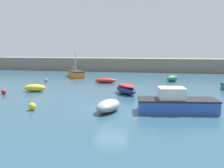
% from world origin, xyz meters
% --- Properties ---
extents(ground_plane, '(120.00, 120.00, 0.20)m').
position_xyz_m(ground_plane, '(0.00, 0.00, -0.10)').
color(ground_plane, '#284C60').
extents(harbor_breakwater, '(61.11, 3.84, 2.55)m').
position_xyz_m(harbor_breakwater, '(0.00, 31.44, 1.28)').
color(harbor_breakwater, gray).
rests_on(harbor_breakwater, ground_plane).
extents(rowboat_with_red_cover, '(3.02, 3.55, 0.98)m').
position_xyz_m(rowboat_with_red_cover, '(0.28, 6.44, 0.50)').
color(rowboat_with_red_cover, navy).
rests_on(rowboat_with_red_cover, ground_plane).
extents(motorboat_with_cabin, '(5.98, 2.76, 1.83)m').
position_xyz_m(motorboat_with_cabin, '(4.83, -0.06, 0.66)').
color(motorboat_with_cabin, '#2D56B7').
rests_on(motorboat_with_cabin, ground_plane).
extents(open_tender_yellow, '(1.99, 3.10, 0.87)m').
position_xyz_m(open_tender_yellow, '(-0.08, -0.85, 0.44)').
color(open_tender_yellow, gray).
rests_on(open_tender_yellow, ground_plane).
extents(dinghy_near_pier, '(2.49, 1.61, 0.79)m').
position_xyz_m(dinghy_near_pier, '(-9.54, 5.93, 0.39)').
color(dinghy_near_pier, yellow).
rests_on(dinghy_near_pier, ground_plane).
extents(rowboat_blue_near, '(2.96, 1.19, 0.67)m').
position_xyz_m(rowboat_blue_near, '(-3.45, 13.79, 0.33)').
color(rowboat_blue_near, red).
rests_on(rowboat_blue_near, ground_plane).
extents(sailboat_twin_hulled, '(4.12, 5.32, 3.82)m').
position_xyz_m(sailboat_twin_hulled, '(-9.59, 19.52, 0.52)').
color(sailboat_twin_hulled, orange).
rests_on(sailboat_twin_hulled, ground_plane).
extents(fishing_dinghy_green, '(2.15, 2.38, 0.86)m').
position_xyz_m(fishing_dinghy_green, '(5.40, 16.86, 0.43)').
color(fishing_dinghy_green, '#287A4C').
rests_on(fishing_dinghy_green, ground_plane).
extents(mooring_buoy_pink, '(0.46, 0.46, 0.46)m').
position_xyz_m(mooring_buoy_pink, '(-11.67, 13.12, 0.23)').
color(mooring_buoy_pink, '#EA668C').
rests_on(mooring_buoy_pink, ground_plane).
extents(mooring_buoy_yellow, '(0.57, 0.57, 0.57)m').
position_xyz_m(mooring_buoy_yellow, '(-5.83, -1.55, 0.29)').
color(mooring_buoy_yellow, yellow).
rests_on(mooring_buoy_yellow, ground_plane).
extents(mooring_buoy_orange, '(0.55, 0.55, 0.55)m').
position_xyz_m(mooring_buoy_orange, '(4.80, 6.21, 0.28)').
color(mooring_buoy_orange, orange).
rests_on(mooring_buoy_orange, ground_plane).
extents(mooring_buoy_red, '(0.52, 0.52, 0.52)m').
position_xyz_m(mooring_buoy_red, '(-11.87, 3.85, 0.26)').
color(mooring_buoy_red, red).
rests_on(mooring_buoy_red, ground_plane).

